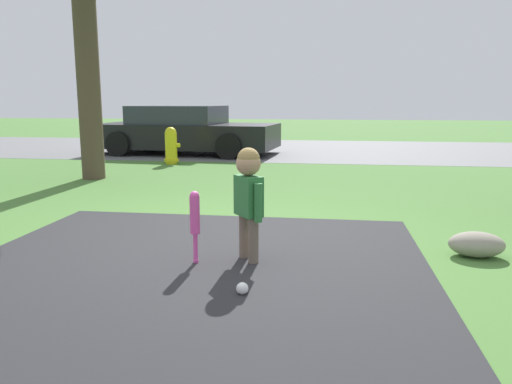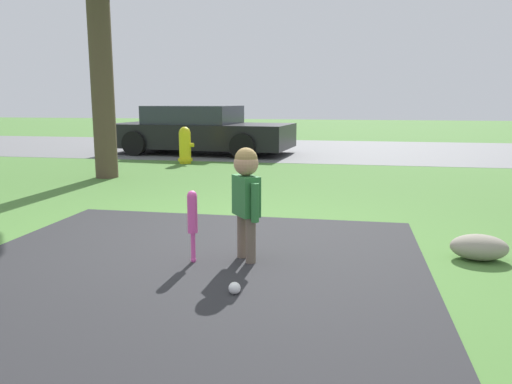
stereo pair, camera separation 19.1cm
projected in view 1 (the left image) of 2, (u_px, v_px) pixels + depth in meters
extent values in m
plane|color=#477533|center=(209.00, 241.00, 4.45)|extent=(60.00, 60.00, 0.00)
cube|color=slate|center=(288.00, 149.00, 12.96)|extent=(40.00, 6.00, 0.01)
cylinder|color=#6B5B4C|center=(244.00, 236.00, 3.95)|extent=(0.08, 0.08, 0.36)
cylinder|color=#6B5B4C|center=(253.00, 240.00, 3.82)|extent=(0.08, 0.08, 0.36)
cube|color=#2D7238|center=(249.00, 196.00, 3.83)|extent=(0.25, 0.27, 0.31)
cylinder|color=#2D7238|center=(239.00, 196.00, 3.96)|extent=(0.06, 0.06, 0.29)
cylinder|color=#2D7238|center=(258.00, 203.00, 3.70)|extent=(0.06, 0.06, 0.29)
sphere|color=tan|center=(248.00, 163.00, 3.78)|extent=(0.19, 0.19, 0.19)
sphere|color=#997A47|center=(248.00, 159.00, 3.78)|extent=(0.17, 0.17, 0.17)
sphere|color=#E54CA5|center=(196.00, 260.00, 3.85)|extent=(0.04, 0.04, 0.04)
cylinder|color=#E54CA5|center=(196.00, 248.00, 3.83)|extent=(0.03, 0.03, 0.24)
cylinder|color=#E54CA5|center=(195.00, 215.00, 3.78)|extent=(0.08, 0.08, 0.29)
sphere|color=#E54CA5|center=(194.00, 196.00, 3.76)|extent=(0.07, 0.07, 0.07)
sphere|color=white|center=(242.00, 288.00, 3.23)|extent=(0.08, 0.08, 0.08)
cylinder|color=yellow|center=(171.00, 148.00, 9.88)|extent=(0.23, 0.23, 0.62)
sphere|color=yellow|center=(171.00, 133.00, 9.83)|extent=(0.22, 0.22, 0.22)
cylinder|color=yellow|center=(172.00, 160.00, 9.92)|extent=(0.29, 0.29, 0.05)
cylinder|color=yellow|center=(177.00, 145.00, 9.85)|extent=(0.11, 0.08, 0.08)
cube|color=black|center=(187.00, 135.00, 11.79)|extent=(4.33, 2.19, 0.55)
cube|color=#2D333D|center=(178.00, 115.00, 11.75)|extent=(2.14, 1.78, 0.42)
cylinder|color=black|center=(250.00, 140.00, 12.40)|extent=(0.57, 0.23, 0.56)
cylinder|color=black|center=(229.00, 146.00, 10.64)|extent=(0.57, 0.23, 0.56)
cylinder|color=black|center=(153.00, 138.00, 12.99)|extent=(0.57, 0.23, 0.56)
cylinder|color=black|center=(118.00, 144.00, 11.23)|extent=(0.57, 0.23, 0.56)
cylinder|color=#4C3D2D|center=(87.00, 51.00, 7.72)|extent=(0.36, 0.36, 3.99)
ellipsoid|color=gray|center=(477.00, 244.00, 4.00)|extent=(0.44, 0.30, 0.20)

